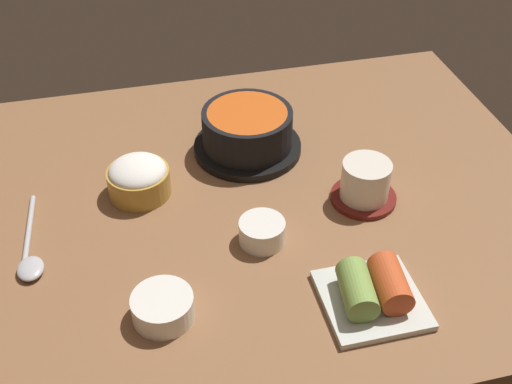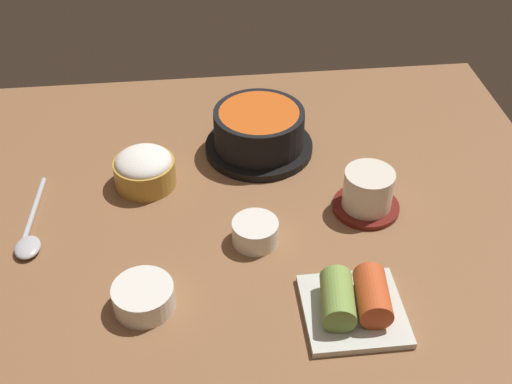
# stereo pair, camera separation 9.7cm
# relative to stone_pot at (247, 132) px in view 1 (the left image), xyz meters

# --- Properties ---
(dining_table) EXTENTS (1.00, 0.76, 0.02)m
(dining_table) POSITION_rel_stone_pot_xyz_m (-0.04, -0.13, -0.05)
(dining_table) COLOR brown
(dining_table) RESTS_ON ground
(stone_pot) EXTENTS (0.18, 0.18, 0.08)m
(stone_pot) POSITION_rel_stone_pot_xyz_m (0.00, 0.00, 0.00)
(stone_pot) COLOR black
(stone_pot) RESTS_ON dining_table
(rice_bowl) EXTENTS (0.10, 0.10, 0.06)m
(rice_bowl) POSITION_rel_stone_pot_xyz_m (-0.19, -0.07, -0.01)
(rice_bowl) COLOR #B78C38
(rice_bowl) RESTS_ON dining_table
(tea_cup_with_saucer) EXTENTS (0.10, 0.10, 0.07)m
(tea_cup_with_saucer) POSITION_rel_stone_pot_xyz_m (0.14, -0.17, -0.01)
(tea_cup_with_saucer) COLOR maroon
(tea_cup_with_saucer) RESTS_ON dining_table
(banchan_cup_center) EXTENTS (0.07, 0.07, 0.03)m
(banchan_cup_center) POSITION_rel_stone_pot_xyz_m (-0.03, -0.22, -0.02)
(banchan_cup_center) COLOR white
(banchan_cup_center) RESTS_ON dining_table
(kimchi_plate) EXTENTS (0.13, 0.13, 0.05)m
(kimchi_plate) POSITION_rel_stone_pot_xyz_m (0.08, -0.36, -0.02)
(kimchi_plate) COLOR silver
(kimchi_plate) RESTS_ON dining_table
(side_bowl_near) EXTENTS (0.08, 0.08, 0.03)m
(side_bowl_near) POSITION_rel_stone_pot_xyz_m (-0.18, -0.32, -0.02)
(side_bowl_near) COLOR white
(side_bowl_near) RESTS_ON dining_table
(spoon) EXTENTS (0.04, 0.18, 0.01)m
(spoon) POSITION_rel_stone_pot_xyz_m (-0.35, -0.18, -0.03)
(spoon) COLOR #B7B7BC
(spoon) RESTS_ON dining_table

